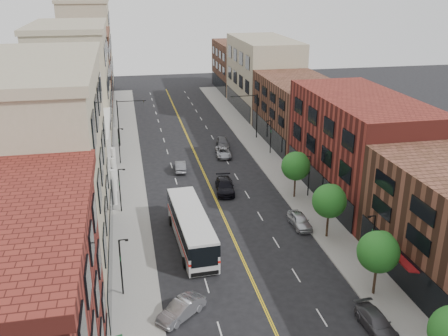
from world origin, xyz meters
TOP-DOWN VIEW (x-y plane):
  - sidewalk_left at (-10.00, 35.00)m, footprint 4.00×110.00m
  - sidewalk_right at (10.00, 35.00)m, footprint 4.00×110.00m
  - bldg_l_tanoffice at (-17.00, 13.00)m, footprint 10.00×22.00m
  - bldg_l_white at (-17.00, 31.00)m, footprint 10.00×14.00m
  - bldg_l_far_a at (-17.00, 48.00)m, footprint 10.00×20.00m
  - bldg_l_far_b at (-17.00, 68.00)m, footprint 10.00×20.00m
  - bldg_l_far_c at (-17.00, 86.00)m, footprint 10.00×16.00m
  - bldg_r_mid at (17.00, 24.00)m, footprint 10.00×22.00m
  - bldg_r_far_a at (17.00, 45.00)m, footprint 10.00×20.00m
  - bldg_r_far_b at (17.00, 66.00)m, footprint 10.00×22.00m
  - bldg_r_far_c at (17.00, 86.00)m, footprint 10.00×18.00m
  - tree_r_1 at (9.39, 4.07)m, footprint 3.40×3.40m
  - tree_r_2 at (9.39, 14.07)m, footprint 3.40×3.40m
  - tree_r_3 at (9.39, 24.07)m, footprint 3.40×3.40m
  - lamp_l_1 at (-10.95, 8.00)m, footprint 0.81×0.55m
  - lamp_l_2 at (-10.95, 24.00)m, footprint 0.81×0.55m
  - lamp_l_3 at (-10.95, 40.00)m, footprint 0.81×0.55m
  - lamp_r_1 at (10.95, 8.00)m, footprint 0.81×0.55m
  - lamp_r_2 at (10.95, 24.00)m, footprint 0.81×0.55m
  - lamp_r_3 at (10.95, 40.00)m, footprint 0.81×0.55m
  - signal_mast_left at (-10.27, 48.00)m, footprint 4.49×0.18m
  - signal_mast_right at (10.27, 48.00)m, footprint 4.49×0.18m
  - city_bus at (-4.26, 15.53)m, footprint 3.56×13.03m
  - car_angle_b at (-6.61, 4.24)m, footprint 4.25×3.90m
  - car_parked_mid at (7.40, -0.14)m, footprint 2.02×4.53m
  - car_parked_far at (7.40, 16.78)m, footprint 1.81×4.22m
  - car_lane_behind at (-2.99, 35.57)m, footprint 1.75×4.18m
  - car_lane_a at (1.50, 27.34)m, footprint 2.74×5.50m
  - car_lane_b at (3.91, 40.29)m, footprint 2.62×4.88m
  - car_lane_c at (4.65, 44.49)m, footprint 2.37×4.78m

SIDE VIEW (x-z plane):
  - sidewalk_left at x=-10.00m, z-range 0.00..0.15m
  - sidewalk_right at x=10.00m, z-range 0.00..0.15m
  - car_parked_mid at x=7.40m, z-range 0.00..1.29m
  - car_lane_b at x=3.91m, z-range 0.00..1.30m
  - car_lane_behind at x=-2.99m, z-range 0.00..1.34m
  - car_angle_b at x=-6.61m, z-range 0.00..1.41m
  - car_parked_far at x=7.40m, z-range 0.00..1.42m
  - car_lane_a at x=1.50m, z-range 0.00..1.54m
  - car_lane_c at x=4.65m, z-range 0.00..1.57m
  - city_bus at x=-4.26m, z-range 0.27..3.59m
  - lamp_l_1 at x=-10.95m, z-range 0.45..5.50m
  - lamp_l_2 at x=-10.95m, z-range 0.45..5.50m
  - lamp_l_3 at x=-10.95m, z-range 0.45..5.50m
  - lamp_r_1 at x=10.95m, z-range 0.45..5.50m
  - lamp_r_2 at x=10.95m, z-range 0.45..5.50m
  - lamp_r_3 at x=10.95m, z-range 0.45..5.50m
  - bldg_l_white at x=-17.00m, z-range 0.00..8.00m
  - tree_r_1 at x=9.39m, z-range 1.33..6.92m
  - tree_r_2 at x=9.39m, z-range 1.33..6.92m
  - tree_r_3 at x=9.39m, z-range 1.33..6.92m
  - signal_mast_left at x=-10.27m, z-range 1.05..8.25m
  - signal_mast_right at x=10.27m, z-range 1.05..8.25m
  - bldg_r_far_a at x=17.00m, z-range 0.00..10.00m
  - bldg_r_far_c at x=17.00m, z-range 0.00..11.00m
  - bldg_r_mid at x=17.00m, z-range 0.00..12.00m
  - bldg_r_far_b at x=17.00m, z-range 0.00..14.00m
  - bldg_l_far_b at x=-17.00m, z-range 0.00..15.00m
  - bldg_l_tanoffice at x=-17.00m, z-range 0.00..18.00m
  - bldg_l_far_a at x=-17.00m, z-range 0.00..18.00m
  - bldg_l_far_c at x=-17.00m, z-range 0.00..20.00m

